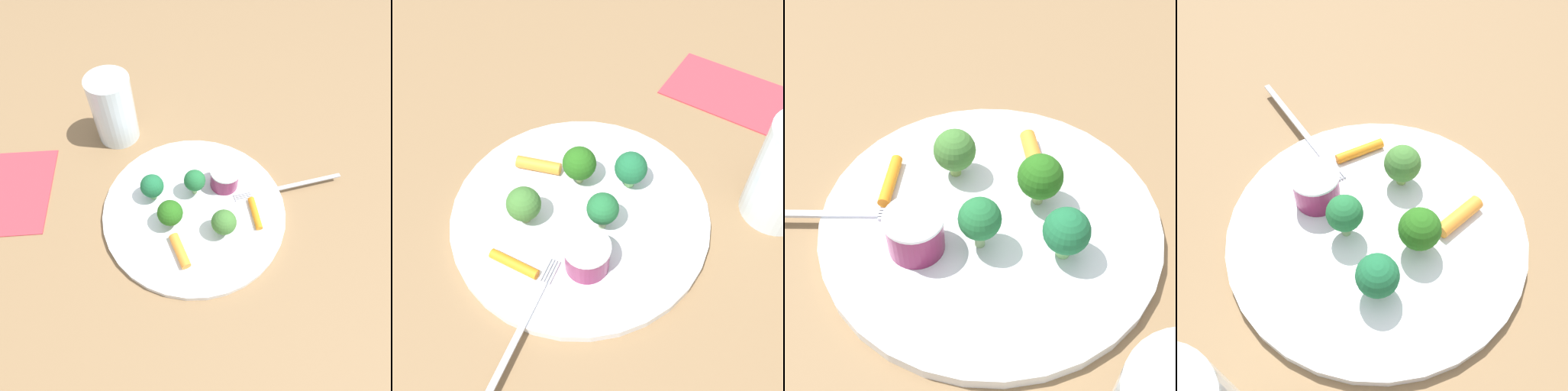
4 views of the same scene
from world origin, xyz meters
TOP-DOWN VIEW (x-y plane):
  - ground_plane at (0.00, 0.00)m, footprint 2.40×2.40m
  - plate at (0.00, 0.00)m, footprint 0.30×0.30m
  - sauce_cup at (-0.02, 0.07)m, footprint 0.05×0.05m
  - broccoli_floret_0 at (-0.03, 0.02)m, footprint 0.04×0.04m
  - broccoli_floret_1 at (0.01, -0.05)m, footprint 0.04×0.04m
  - broccoli_floret_2 at (0.06, 0.02)m, footprint 0.04×0.04m
  - broccoli_floret_3 at (-0.05, -0.05)m, footprint 0.04×0.04m
  - carrot_stick_0 at (0.06, -0.06)m, footprint 0.06×0.02m
  - carrot_stick_1 at (0.06, 0.08)m, footprint 0.06×0.03m
  - fork at (0.04, 0.16)m, footprint 0.06×0.19m

SIDE VIEW (x-z plane):
  - ground_plane at x=0.00m, z-range 0.00..0.00m
  - plate at x=0.00m, z-range 0.00..0.01m
  - fork at x=0.04m, z-range 0.01..0.01m
  - carrot_stick_1 at x=0.06m, z-range 0.01..0.02m
  - carrot_stick_0 at x=0.06m, z-range 0.01..0.03m
  - sauce_cup at x=-0.02m, z-range 0.01..0.05m
  - broccoli_floret_2 at x=0.06m, z-range 0.02..0.07m
  - broccoli_floret_3 at x=-0.05m, z-range 0.02..0.07m
  - broccoli_floret_1 at x=0.01m, z-range 0.02..0.07m
  - broccoli_floret_0 at x=-0.03m, z-range 0.02..0.07m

